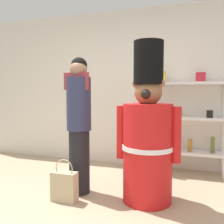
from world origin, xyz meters
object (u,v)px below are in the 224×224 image
object	(u,v)px
teddy_bear_guard	(148,138)
shopping_bag	(64,186)
merchandise_shelf	(180,116)
person_shopper	(79,122)

from	to	relation	value
teddy_bear_guard	shopping_bag	bearing A→B (deg)	-160.63
teddy_bear_guard	shopping_bag	world-z (taller)	teddy_bear_guard
merchandise_shelf	shopping_bag	distance (m)	2.02
shopping_bag	teddy_bear_guard	bearing A→B (deg)	19.37
teddy_bear_guard	shopping_bag	distance (m)	1.08
person_shopper	shopping_bag	distance (m)	0.75
person_shopper	shopping_bag	bearing A→B (deg)	-100.72
person_shopper	shopping_bag	world-z (taller)	person_shopper
merchandise_shelf	teddy_bear_guard	world-z (taller)	teddy_bear_guard
teddy_bear_guard	person_shopper	distance (m)	0.84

